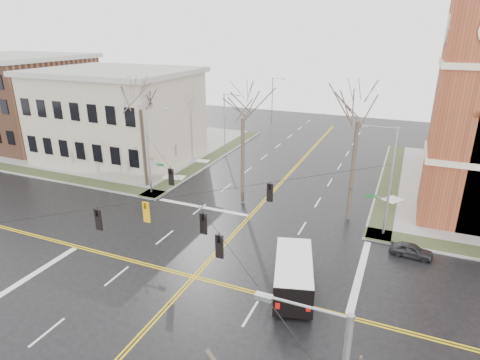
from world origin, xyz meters
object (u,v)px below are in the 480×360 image
at_px(streetlight_north_b, 273,98).
at_px(tree_nw_near, 243,113).
at_px(signal_pole_ne, 388,179).
at_px(signal_pole_nw, 149,148).
at_px(streetlight_north_a, 225,121).
at_px(tree_ne, 359,114).
at_px(tree_nw_far, 140,105).
at_px(parked_car_a, 411,250).
at_px(cargo_van, 293,271).

distance_m(streetlight_north_b, tree_nw_near, 36.34).
xyz_separation_m(signal_pole_ne, signal_pole_nw, (-22.64, 0.00, 0.00)).
relative_size(signal_pole_ne, tree_nw_near, 0.73).
distance_m(streetlight_north_a, tree_ne, 24.52).
height_order(streetlight_north_b, tree_nw_far, tree_nw_far).
bearing_deg(tree_nw_near, parked_car_a, -15.23).
height_order(signal_pole_ne, parked_car_a, signal_pole_ne).
xyz_separation_m(tree_nw_near, tree_ne, (10.15, 0.29, 0.61)).
xyz_separation_m(signal_pole_nw, streetlight_north_a, (0.67, 16.50, -0.48)).
bearing_deg(parked_car_a, streetlight_north_b, 35.41).
bearing_deg(tree_ne, tree_nw_near, -178.39).
xyz_separation_m(streetlight_north_a, tree_nw_far, (-2.40, -15.08, 4.45)).
distance_m(signal_pole_ne, tree_nw_far, 24.74).
bearing_deg(signal_pole_nw, streetlight_north_b, 88.95).
distance_m(streetlight_north_b, tree_nw_far, 35.44).
bearing_deg(signal_pole_ne, signal_pole_nw, 180.00).
height_order(streetlight_north_b, tree_ne, tree_ne).
bearing_deg(tree_ne, streetlight_north_a, 142.27).
xyz_separation_m(parked_car_a, tree_nw_far, (-26.74, 4.11, 8.39)).
bearing_deg(streetlight_north_b, tree_ne, -61.32).
xyz_separation_m(streetlight_north_a, parked_car_a, (24.33, -19.19, -3.94)).
xyz_separation_m(signal_pole_nw, tree_nw_far, (-1.73, 1.42, 3.97)).
bearing_deg(cargo_van, streetlight_north_a, 107.30).
distance_m(signal_pole_ne, tree_ne, 5.78).
relative_size(streetlight_north_b, parked_car_a, 2.59).
height_order(cargo_van, tree_ne, tree_ne).
bearing_deg(streetlight_north_a, cargo_van, -57.00).
bearing_deg(streetlight_north_b, signal_pole_nw, -91.05).
bearing_deg(cargo_van, parked_car_a, 30.99).
bearing_deg(signal_pole_ne, tree_nw_far, 176.66).
relative_size(streetlight_north_b, cargo_van, 1.24).
distance_m(parked_car_a, tree_ne, 11.42).
distance_m(streetlight_north_b, cargo_van, 49.85).
bearing_deg(signal_pole_ne, tree_ne, 148.79).
relative_size(tree_nw_near, tree_ne, 0.94).
height_order(streetlight_north_a, parked_car_a, streetlight_north_a).
relative_size(signal_pole_ne, tree_ne, 0.68).
relative_size(signal_pole_nw, cargo_van, 1.39).
bearing_deg(streetlight_north_b, cargo_van, -69.65).
bearing_deg(streetlight_north_a, parked_car_a, -38.26).
bearing_deg(tree_ne, signal_pole_ne, -31.21).
xyz_separation_m(signal_pole_ne, tree_ne, (-3.00, 1.82, 4.60)).
bearing_deg(tree_nw_near, tree_nw_far, -179.44).
bearing_deg(tree_ne, cargo_van, -97.94).
distance_m(streetlight_north_a, tree_nw_near, 17.94).
xyz_separation_m(streetlight_north_a, tree_nw_near, (8.82, -14.97, 4.47)).
distance_m(streetlight_north_b, tree_ne, 39.86).
xyz_separation_m(streetlight_north_a, tree_ne, (18.97, -14.68, 5.08)).
distance_m(tree_nw_near, tree_ne, 10.17).
bearing_deg(parked_car_a, tree_nw_far, 84.83).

